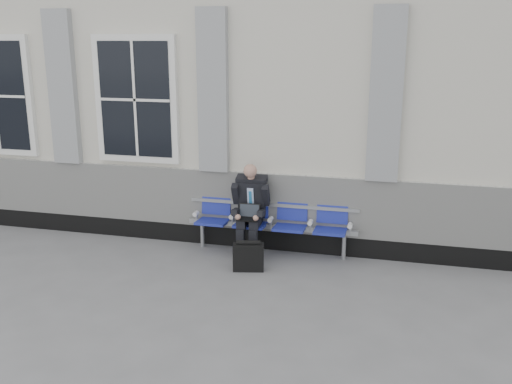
# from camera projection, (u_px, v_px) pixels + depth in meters

# --- Properties ---
(ground) EXTENTS (70.00, 70.00, 0.00)m
(ground) POSITION_uv_depth(u_px,v_px,m) (77.00, 269.00, 8.07)
(ground) COLOR slate
(ground) RESTS_ON ground
(station_building) EXTENTS (14.40, 4.40, 4.49)m
(station_building) POSITION_uv_depth(u_px,v_px,m) (166.00, 90.00, 10.74)
(station_building) COLOR beige
(station_building) RESTS_ON ground
(bench) EXTENTS (2.60, 0.47, 0.91)m
(bench) POSITION_uv_depth(u_px,v_px,m) (272.00, 218.00, 8.57)
(bench) COLOR #9EA0A3
(bench) RESTS_ON ground
(businessman) EXTENTS (0.56, 0.76, 1.39)m
(businessman) POSITION_uv_depth(u_px,v_px,m) (250.00, 206.00, 8.46)
(businessman) COLOR black
(businessman) RESTS_ON ground
(briefcase) EXTENTS (0.46, 0.27, 0.44)m
(briefcase) POSITION_uv_depth(u_px,v_px,m) (248.00, 256.00, 7.99)
(briefcase) COLOR black
(briefcase) RESTS_ON ground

